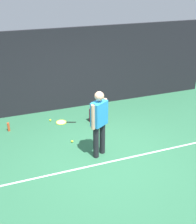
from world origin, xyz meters
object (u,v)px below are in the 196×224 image
tennis_ball_near_player (72,141)px  tennis_ball_by_fence (50,120)px  backpack (95,116)px  tennis_racket (62,122)px  tennis_player (99,120)px  water_bottle (9,127)px

tennis_ball_near_player → tennis_ball_by_fence: (-0.31, 1.41, 0.00)m
tennis_ball_by_fence → backpack: bearing=-21.9°
tennis_racket → backpack: backpack is taller
tennis_ball_near_player → tennis_ball_by_fence: bearing=102.4°
tennis_player → backpack: size_ratio=3.86×
tennis_player → tennis_racket: (-0.48, 1.97, -0.95)m
tennis_player → tennis_ball_by_fence: bearing=-100.4°
backpack → water_bottle: (-2.53, 0.33, -0.08)m
tennis_racket → tennis_ball_by_fence: bearing=-15.6°
tennis_player → backpack: (0.49, 1.67, -0.76)m
tennis_racket → backpack: size_ratio=1.45×
tennis_player → tennis_ball_by_fence: 2.51m
tennis_racket → tennis_ball_near_player: bearing=108.6°
tennis_ball_near_player → tennis_ball_by_fence: same height
backpack → tennis_ball_by_fence: size_ratio=6.67×
tennis_player → water_bottle: size_ratio=6.55×
backpack → tennis_ball_by_fence: backpack is taller
tennis_ball_near_player → tennis_ball_by_fence: 1.44m
tennis_player → tennis_racket: 2.24m
tennis_racket → tennis_ball_by_fence: size_ratio=9.65×
tennis_racket → water_bottle: 1.56m
backpack → tennis_player: bearing=-120.2°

